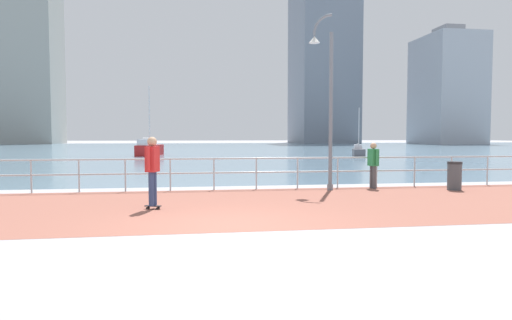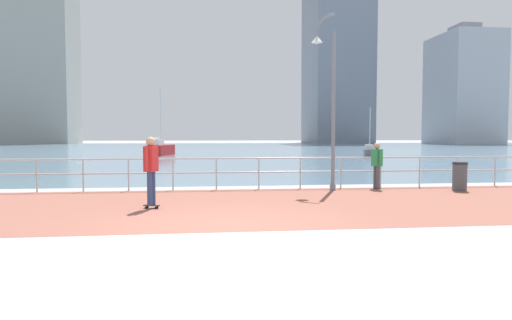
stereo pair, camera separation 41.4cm
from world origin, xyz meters
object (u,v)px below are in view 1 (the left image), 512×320
trash_bin (454,176)px  sailboat_yellow (149,149)px  lamppost (326,93)px  sailboat_navy (358,152)px  skateboarder (152,166)px  bystander (373,162)px

trash_bin → sailboat_yellow: bearing=114.2°
lamppost → sailboat_navy: (10.03, 22.36, -2.74)m
sailboat_navy → skateboarder: bearing=-121.1°
lamppost → bystander: lamppost is taller
sailboat_yellow → trash_bin: bearing=-65.8°
bystander → sailboat_navy: size_ratio=0.37×
skateboarder → sailboat_navy: size_ratio=0.42×
skateboarder → sailboat_navy: (15.28, 25.37, -0.65)m
lamppost → sailboat_navy: 24.66m
skateboarder → bystander: (6.98, 3.21, -0.15)m
bystander → sailboat_navy: (8.30, 22.16, -0.50)m
trash_bin → sailboat_navy: size_ratio=0.22×
lamppost → sailboat_navy: lamppost is taller
skateboarder → trash_bin: size_ratio=1.88×
skateboarder → trash_bin: bearing=14.2°
lamppost → sailboat_navy: bearing=65.8°
bystander → sailboat_yellow: sailboat_yellow is taller
trash_bin → bystander: bearing=161.3°
bystander → trash_bin: (2.44, -0.83, -0.43)m
trash_bin → sailboat_navy: (5.86, 22.99, -0.07)m
lamppost → sailboat_yellow: size_ratio=0.92×
skateboarder → trash_bin: skateboarder is taller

